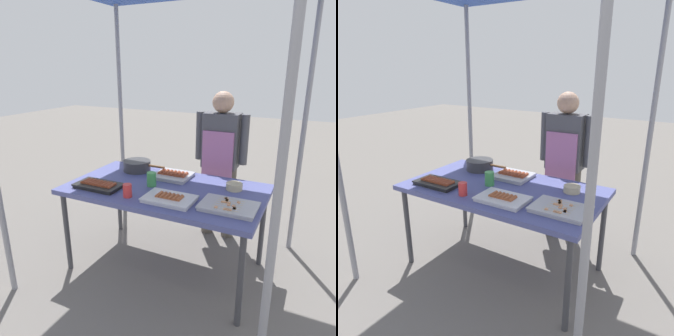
% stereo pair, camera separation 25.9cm
% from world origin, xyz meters
% --- Properties ---
extents(ground_plane, '(18.00, 18.00, 0.00)m').
position_xyz_m(ground_plane, '(0.00, 0.00, 0.00)').
color(ground_plane, '#66605B').
extents(stall_table, '(1.60, 0.90, 0.75)m').
position_xyz_m(stall_table, '(0.00, 0.00, 0.70)').
color(stall_table, '#4C518C').
rests_on(stall_table, ground).
extents(tray_grilled_sausages, '(0.37, 0.25, 0.05)m').
position_xyz_m(tray_grilled_sausages, '(0.15, -0.24, 0.77)').
color(tray_grilled_sausages, silver).
rests_on(tray_grilled_sausages, stall_table).
extents(tray_meat_skewers, '(0.39, 0.27, 0.04)m').
position_xyz_m(tray_meat_skewers, '(0.58, -0.18, 0.77)').
color(tray_meat_skewers, '#ADADB2').
rests_on(tray_meat_skewers, stall_table).
extents(tray_pork_links, '(0.38, 0.22, 0.05)m').
position_xyz_m(tray_pork_links, '(-0.49, -0.24, 0.77)').
color(tray_pork_links, black).
rests_on(tray_pork_links, stall_table).
extents(tray_spring_rolls, '(0.32, 0.29, 0.05)m').
position_xyz_m(tray_spring_rolls, '(-0.04, 0.24, 0.77)').
color(tray_spring_rolls, '#ADADB2').
rests_on(tray_spring_rolls, stall_table).
extents(cooking_wok, '(0.42, 0.26, 0.10)m').
position_xyz_m(cooking_wok, '(-0.43, 0.27, 0.80)').
color(cooking_wok, '#38383A').
rests_on(cooking_wok, stall_table).
extents(condiment_bowl, '(0.13, 0.13, 0.05)m').
position_xyz_m(condiment_bowl, '(0.52, 0.19, 0.78)').
color(condiment_bowl, '#BFB28C').
rests_on(condiment_bowl, stall_table).
extents(drink_cup_near_edge, '(0.08, 0.08, 0.12)m').
position_xyz_m(drink_cup_near_edge, '(-0.11, -0.02, 0.81)').
color(drink_cup_near_edge, '#3F994C').
rests_on(drink_cup_near_edge, stall_table).
extents(drink_cup_by_wok, '(0.07, 0.07, 0.10)m').
position_xyz_m(drink_cup_by_wok, '(-0.17, -0.30, 0.80)').
color(drink_cup_by_wok, red).
rests_on(drink_cup_by_wok, stall_table).
extents(vendor_woman, '(0.52, 0.22, 1.47)m').
position_xyz_m(vendor_woman, '(0.23, 0.75, 0.86)').
color(vendor_woman, '#595147').
rests_on(vendor_woman, ground).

